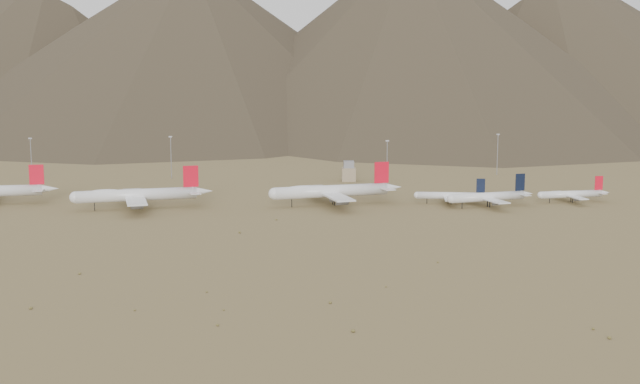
{
  "coord_description": "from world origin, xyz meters",
  "views": [
    {
      "loc": [
        4.41,
        -348.67,
        64.54
      ],
      "look_at": [
        11.39,
        30.0,
        7.17
      ],
      "focal_mm": 45.0,
      "sensor_mm": 36.0,
      "label": 1
    }
  ],
  "objects_px": {
    "widebody_centre": "(137,195)",
    "narrowbody_b": "(490,197)",
    "control_tower": "(349,172)",
    "widebody_east": "(332,191)",
    "narrowbody_a": "(452,196)"
  },
  "relations": [
    {
      "from": "widebody_centre",
      "to": "narrowbody_b",
      "type": "xyz_separation_m",
      "value": [
        167.28,
        2.7,
        -1.81
      ]
    },
    {
      "from": "widebody_centre",
      "to": "control_tower",
      "type": "xyz_separation_m",
      "value": [
        104.73,
        94.6,
        -1.49
      ]
    },
    {
      "from": "widebody_east",
      "to": "narrowbody_b",
      "type": "relative_size",
      "value": 1.47
    },
    {
      "from": "narrowbody_b",
      "to": "control_tower",
      "type": "height_order",
      "value": "narrowbody_b"
    },
    {
      "from": "widebody_centre",
      "to": "narrowbody_b",
      "type": "bearing_deg",
      "value": -14.0
    },
    {
      "from": "narrowbody_a",
      "to": "control_tower",
      "type": "distance_m",
      "value": 94.83
    },
    {
      "from": "narrowbody_b",
      "to": "control_tower",
      "type": "xyz_separation_m",
      "value": [
        -62.54,
        91.9,
        0.32
      ]
    },
    {
      "from": "widebody_east",
      "to": "narrowbody_a",
      "type": "relative_size",
      "value": 1.73
    },
    {
      "from": "widebody_east",
      "to": "narrowbody_a",
      "type": "bearing_deg",
      "value": -13.97
    },
    {
      "from": "widebody_centre",
      "to": "widebody_east",
      "type": "xyz_separation_m",
      "value": [
        91.93,
        9.41,
        0.17
      ]
    },
    {
      "from": "narrowbody_a",
      "to": "control_tower",
      "type": "height_order",
      "value": "narrowbody_a"
    },
    {
      "from": "narrowbody_b",
      "to": "widebody_centre",
      "type": "bearing_deg",
      "value": 162.92
    },
    {
      "from": "narrowbody_a",
      "to": "control_tower",
      "type": "bearing_deg",
      "value": 125.15
    },
    {
      "from": "control_tower",
      "to": "widebody_east",
      "type": "bearing_deg",
      "value": -98.55
    },
    {
      "from": "widebody_east",
      "to": "narrowbody_b",
      "type": "xyz_separation_m",
      "value": [
        75.34,
        -6.71,
        -1.98
      ]
    }
  ]
}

